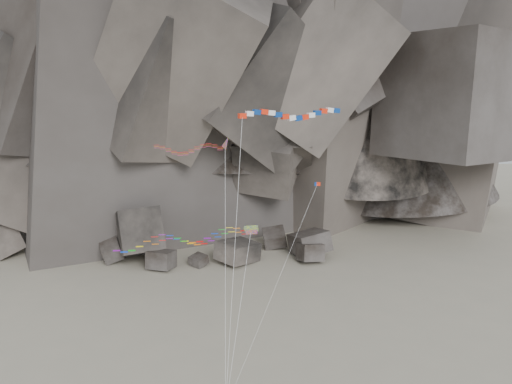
{
  "coord_description": "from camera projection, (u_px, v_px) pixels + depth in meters",
  "views": [
    {
      "loc": [
        -4.81,
        -48.19,
        29.17
      ],
      "look_at": [
        0.99,
        6.0,
        17.58
      ],
      "focal_mm": 35.0,
      "sensor_mm": 36.0,
      "label": 1
    }
  ],
  "objects": [
    {
      "name": "delta_kite",
      "position": [
        186.0,
        148.0,
        52.41
      ],
      "size": [
        8.37,
        14.43,
        22.61
      ],
      "rotation": [
        0.0,
        0.0,
        0.27
      ],
      "color": "red",
      "rests_on": "ground"
    },
    {
      "name": "boulder_field",
      "position": [
        168.0,
        245.0,
        85.23
      ],
      "size": [
        60.19,
        14.28,
        9.93
      ],
      "color": "#47423F",
      "rests_on": "ground"
    },
    {
      "name": "banner_kite",
      "position": [
        291.0,
        115.0,
        49.21
      ],
      "size": [
        12.77,
        12.49,
        25.62
      ],
      "rotation": [
        0.0,
        0.0,
        0.33
      ],
      "color": "red",
      "rests_on": "ground"
    },
    {
      "name": "parafoil_kite",
      "position": [
        179.0,
        239.0,
        52.46
      ],
      "size": [
        15.7,
        12.59,
        13.26
      ],
      "rotation": [
        0.0,
        0.0,
        -0.27
      ],
      "color": "#D1F50D",
      "rests_on": "ground"
    },
    {
      "name": "headland",
      "position": [
        222.0,
        28.0,
        112.79
      ],
      "size": [
        110.0,
        70.0,
        84.0
      ],
      "primitive_type": null,
      "color": "#5D534C",
      "rests_on": "ground"
    },
    {
      "name": "ground",
      "position": [
        253.0,
        364.0,
        53.44
      ],
      "size": [
        260.0,
        260.0,
        0.0
      ],
      "primitive_type": "plane",
      "color": "gray",
      "rests_on": "ground"
    },
    {
      "name": "pennant_kite",
      "position": [
        302.0,
        220.0,
        51.57
      ],
      "size": [
        11.0,
        12.7,
        17.68
      ],
      "rotation": [
        0.0,
        0.0,
        -0.22
      ],
      "color": "red",
      "rests_on": "ground"
    }
  ]
}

